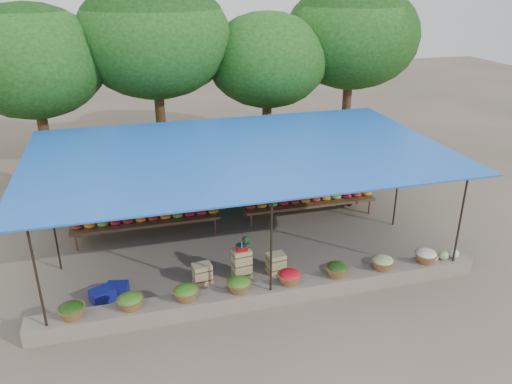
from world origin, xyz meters
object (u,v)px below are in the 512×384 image
object	(u,v)px
weighing_scale	(242,247)
blue_crate_back	(118,289)
vendor_seated	(246,255)
blue_crate_front	(103,295)
crate_counter	(241,266)

from	to	relation	value
weighing_scale	blue_crate_back	size ratio (longest dim) A/B	0.63
vendor_seated	blue_crate_front	size ratio (longest dim) A/B	2.03
crate_counter	vendor_seated	size ratio (longest dim) A/B	2.18
vendor_seated	blue_crate_back	xyz separation A→B (m)	(-3.16, -0.07, -0.40)
vendor_seated	crate_counter	bearing A→B (deg)	54.71
vendor_seated	blue_crate_back	world-z (taller)	vendor_seated
weighing_scale	blue_crate_front	xyz separation A→B (m)	(-3.38, -0.16, -0.68)
vendor_seated	blue_crate_front	distance (m)	3.54
weighing_scale	vendor_seated	size ratio (longest dim) A/B	0.28
crate_counter	blue_crate_front	bearing A→B (deg)	-177.23
crate_counter	blue_crate_front	xyz separation A→B (m)	(-3.35, -0.16, -0.15)
weighing_scale	vendor_seated	world-z (taller)	vendor_seated
crate_counter	blue_crate_back	bearing A→B (deg)	179.57
crate_counter	blue_crate_front	distance (m)	3.36
weighing_scale	blue_crate_back	xyz separation A→B (m)	(-3.04, 0.02, -0.70)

